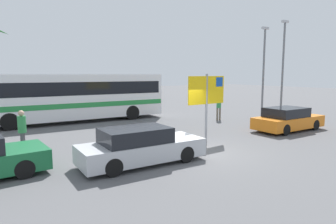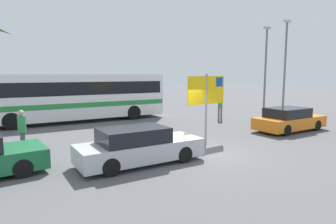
# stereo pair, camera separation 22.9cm
# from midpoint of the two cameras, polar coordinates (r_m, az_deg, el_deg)

# --- Properties ---
(ground) EXTENTS (120.00, 120.00, 0.00)m
(ground) POSITION_cam_midpoint_polar(r_m,az_deg,el_deg) (12.05, 5.34, -7.91)
(ground) COLOR #565659
(bus_front_coach) EXTENTS (12.32, 2.67, 3.17)m
(bus_front_coach) POSITION_cam_midpoint_polar(r_m,az_deg,el_deg) (20.43, -18.69, 3.12)
(bus_front_coach) COLOR white
(bus_front_coach) RESTS_ON ground
(ferry_sign) EXTENTS (2.20, 0.23, 3.20)m
(ferry_sign) POSITION_cam_midpoint_polar(r_m,az_deg,el_deg) (13.65, 7.27, 3.78)
(ferry_sign) COLOR gray
(ferry_sign) RESTS_ON ground
(car_orange) EXTENTS (4.43, 1.84, 1.32)m
(car_orange) POSITION_cam_midpoint_polar(r_m,az_deg,el_deg) (17.74, 22.17, -1.37)
(car_orange) COLOR orange
(car_orange) RESTS_ON ground
(car_silver) EXTENTS (4.52, 1.70, 1.32)m
(car_silver) POSITION_cam_midpoint_polar(r_m,az_deg,el_deg) (10.42, -6.06, -6.75)
(car_silver) COLOR #B7BABF
(car_silver) RESTS_ON ground
(pedestrian_crossing_lot) EXTENTS (0.32, 0.32, 1.75)m
(pedestrian_crossing_lot) POSITION_cam_midpoint_polar(r_m,az_deg,el_deg) (13.08, -27.25, -2.83)
(pedestrian_crossing_lot) COLOR #4C4C51
(pedestrian_crossing_lot) RESTS_ON ground
(pedestrian_by_bus) EXTENTS (0.32, 0.32, 1.79)m
(pedestrian_by_bus) POSITION_cam_midpoint_polar(r_m,az_deg,el_deg) (20.36, 9.65, 1.36)
(pedestrian_by_bus) COLOR #706656
(pedestrian_by_bus) RESTS_ON ground
(lamp_post_left_side) EXTENTS (0.56, 0.20, 6.43)m
(lamp_post_left_side) POSITION_cam_midpoint_polar(r_m,az_deg,el_deg) (21.61, 18.00, 8.02)
(lamp_post_left_side) COLOR slate
(lamp_post_left_side) RESTS_ON ground
(lamp_post_right_side) EXTENTS (0.56, 0.20, 6.85)m
(lamp_post_right_side) POSITION_cam_midpoint_polar(r_m,az_deg,el_deg) (21.92, 21.40, 8.41)
(lamp_post_right_side) COLOR slate
(lamp_post_right_side) RESTS_ON ground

